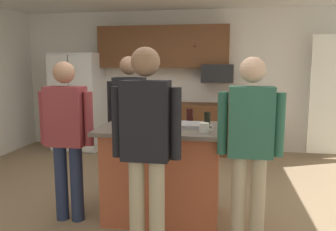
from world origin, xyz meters
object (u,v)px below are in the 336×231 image
Objects in this scene: person_host_foreground at (130,115)px; mug_blue_stoneware at (204,128)px; person_guest_left at (146,139)px; serving_tray at (180,125)px; glass_dark_ale at (207,120)px; glass_short_whisky at (125,124)px; refrigerator at (78,102)px; glass_stout_tall at (190,116)px; person_guest_by_door at (250,139)px; kitchen_island at (163,172)px; person_guest_right at (67,131)px; microwave_over_range at (217,73)px; mug_ceramic_white at (130,119)px; tumbler_amber at (155,125)px.

person_host_foreground is 12.79× the size of mug_blue_stoneware.
serving_tray is at bearing -12.12° from person_guest_left.
person_host_foreground is 10.94× the size of glass_dark_ale.
mug_blue_stoneware is 1.06× the size of glass_short_whisky.
refrigerator is 11.24× the size of glass_stout_tall.
kitchen_island is at bearing -0.00° from person_guest_by_door.
glass_dark_ale is at bearing 7.81° from kitchen_island.
person_host_foreground reaches higher than glass_dark_ale.
kitchen_island is 1.08m from person_guest_right.
person_guest_left is (2.14, -3.43, 0.11)m from refrigerator.
person_guest_left is at bearing -117.82° from glass_dark_ale.
microwave_over_range reaches higher than mug_ceramic_white.
person_guest_by_door is (0.85, -0.41, 0.47)m from kitchen_island.
glass_short_whisky reaches higher than mug_ceramic_white.
microwave_over_range is 0.34× the size of person_guest_right.
person_host_foreground is (-1.01, -2.12, -0.46)m from microwave_over_range.
person_guest_left is 0.81m from serving_tray.
person_host_foreground is at bearing -115.56° from microwave_over_range.
microwave_over_range is 3.23m from person_guest_by_door.
refrigerator reaches higher than microwave_over_range.
person_guest_by_door is (1.39, -1.06, -0.02)m from person_host_foreground.
kitchen_island is 9.79× the size of tumbler_amber.
tumbler_amber is (-0.47, -0.04, 0.02)m from mug_blue_stoneware.
tumbler_amber is at bearing -117.84° from glass_stout_tall.
tumbler_amber is at bearing 16.69° from person_guest_by_door.
glass_stout_tall is (0.25, 0.26, 0.56)m from kitchen_island.
glass_stout_tall is at bearing 8.36° from person_guest_right.
person_guest_right reaches higher than serving_tray.
microwave_over_range is 0.33× the size of person_host_foreground.
serving_tray is at bearing 137.41° from mug_blue_stoneware.
serving_tray is (0.16, 0.79, -0.02)m from person_guest_left.
person_host_foreground is 1.15m from glass_dark_ale.
mug_ceramic_white is (1.75, -2.55, 0.12)m from refrigerator.
person_guest_right is at bearing -179.85° from mug_blue_stoneware.
tumbler_amber is at bearing -124.62° from serving_tray.
person_host_foreground reaches higher than glass_short_whisky.
mug_ceramic_white is (-0.85, -2.67, -0.42)m from microwave_over_range.
kitchen_island is 0.94m from person_guest_left.
glass_short_whisky is (1.80, -2.92, 0.13)m from refrigerator.
serving_tray is (0.71, -0.63, 0.01)m from person_host_foreground.
serving_tray is at bearing -1.19° from person_guest_right.
mug_ceramic_white is 0.51m from tumbler_amber.
mug_blue_stoneware is (0.19, -0.49, -0.03)m from glass_stout_tall.
refrigerator is 3.86m from mug_blue_stoneware.
refrigerator is at bearing 98.44° from person_guest_right.
tumbler_amber is at bearing -99.30° from microwave_over_range.
mug_blue_stoneware is (0.82, -0.33, -0.01)m from mug_ceramic_white.
mug_ceramic_white is 0.88m from mug_blue_stoneware.
glass_dark_ale is at bearing -1.90° from person_guest_right.
microwave_over_range is at bearing 50.86° from person_guest_right.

